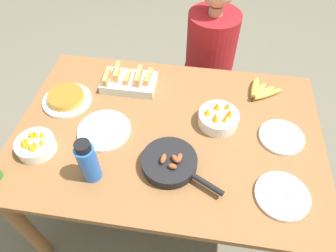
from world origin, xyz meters
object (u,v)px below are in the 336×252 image
frittata_plate_center (67,98)px  fruit_bowl_citrus (218,118)px  empty_plate_far_left (281,137)px  fruit_bowl_mango (35,145)px  person_figure (207,75)px  skillet (170,163)px  empty_plate_near_front (104,130)px  melon_tray (129,81)px  banana_bunch (260,91)px  water_bottle (88,161)px  empty_plate_far_right (282,196)px

frittata_plate_center → fruit_bowl_citrus: (0.79, -0.03, 0.02)m
empty_plate_far_left → fruit_bowl_mango: size_ratio=1.21×
person_figure → fruit_bowl_citrus: bearing=-84.4°
skillet → person_figure: size_ratio=0.30×
fruit_bowl_mango → empty_plate_near_front: bearing=29.0°
skillet → frittata_plate_center: (-0.60, 0.32, -0.01)m
fruit_bowl_citrus → person_figure: 0.76m
melon_tray → person_figure: (0.43, 0.49, -0.31)m
melon_tray → fruit_bowl_mango: fruit_bowl_mango is taller
fruit_bowl_citrus → banana_bunch: bearing=48.4°
banana_bunch → frittata_plate_center: bearing=-168.2°
empty_plate_far_left → water_bottle: 0.89m
skillet → fruit_bowl_mango: bearing=-152.2°
fruit_bowl_mango → melon_tray: bearing=56.7°
fruit_bowl_mango → person_figure: bearing=52.5°
banana_bunch → fruit_bowl_mango: bearing=-152.8°
melon_tray → fruit_bowl_citrus: size_ratio=1.49×
skillet → water_bottle: size_ratio=1.62×
empty_plate_far_left → fruit_bowl_mango: 1.14m
empty_plate_near_front → empty_plate_far_left: same height
empty_plate_near_front → water_bottle: bearing=-85.0°
frittata_plate_center → empty_plate_far_left: bearing=-4.3°
melon_tray → empty_plate_near_front: 0.34m
water_bottle → frittata_plate_center: bearing=123.5°
skillet → fruit_bowl_mango: 0.62m
melon_tray → empty_plate_far_right: (0.77, -0.56, -0.03)m
melon_tray → fruit_bowl_mango: bearing=-123.3°
empty_plate_near_front → empty_plate_far_left: size_ratio=1.21×
empty_plate_far_left → frittata_plate_center: bearing=175.7°
empty_plate_near_front → person_figure: (0.47, 0.82, -0.28)m
fruit_bowl_citrus → empty_plate_far_right: bearing=-52.2°
skillet → fruit_bowl_mango: (-0.62, -0.00, 0.01)m
fruit_bowl_citrus → water_bottle: water_bottle is taller
empty_plate_near_front → melon_tray: bearing=82.2°
frittata_plate_center → water_bottle: water_bottle is taller
water_bottle → person_figure: person_figure is taller
banana_bunch → frittata_plate_center: frittata_plate_center is taller
melon_tray → water_bottle: (-0.02, -0.58, 0.07)m
person_figure → empty_plate_far_right: bearing=-71.7°
skillet → empty_plate_far_left: skillet is taller
empty_plate_far_right → water_bottle: (-0.80, -0.02, 0.10)m
banana_bunch → water_bottle: 0.97m
skillet → empty_plate_far_right: size_ratio=1.63×
fruit_bowl_citrus → water_bottle: size_ratio=0.87×
banana_bunch → water_bottle: water_bottle is taller
empty_plate_far_left → fruit_bowl_mango: bearing=-168.0°
skillet → empty_plate_far_left: bearing=52.8°
frittata_plate_center → person_figure: (0.72, 0.65, -0.30)m
empty_plate_near_front → empty_plate_far_right: same height
skillet → empty_plate_near_front: bearing=-175.8°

